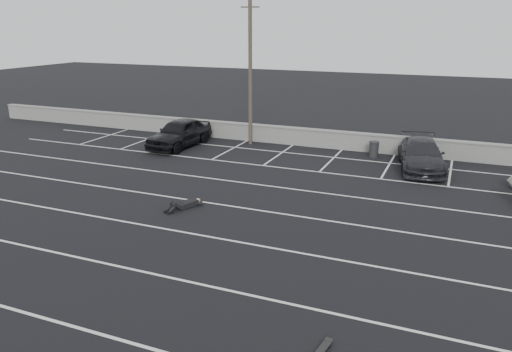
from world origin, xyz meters
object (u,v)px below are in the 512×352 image
at_px(car_left, 180,133).
at_px(skateboard, 322,349).
at_px(trash_bin, 374,149).
at_px(car_right, 421,155).
at_px(person, 189,201).
at_px(utility_pole, 250,72).

height_order(car_left, skateboard, car_left).
distance_m(trash_bin, skateboard, 17.68).
height_order(car_right, person, car_right).
relative_size(utility_pole, person, 3.56).
bearing_deg(car_left, utility_pole, 35.82).
relative_size(car_left, utility_pole, 0.57).
distance_m(utility_pole, trash_bin, 8.41).
bearing_deg(utility_pole, car_left, -147.64).
height_order(car_right, trash_bin, car_right).
relative_size(car_left, skateboard, 6.63).
height_order(car_left, car_right, car_left).
bearing_deg(utility_pole, skateboard, -62.20).
xyz_separation_m(car_right, trash_bin, (-2.59, 1.46, -0.30)).
xyz_separation_m(car_left, skateboard, (12.98, -15.54, -0.76)).
bearing_deg(car_left, skateboard, -46.68).
height_order(car_left, trash_bin, car_left).
xyz_separation_m(trash_bin, skateboard, (1.93, -17.57, -0.37)).
xyz_separation_m(car_right, utility_pole, (-10.06, 1.71, 3.56)).
height_order(car_right, skateboard, car_right).
relative_size(person, skateboard, 3.25).
bearing_deg(car_right, person, -142.13).
bearing_deg(skateboard, car_left, 138.50).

